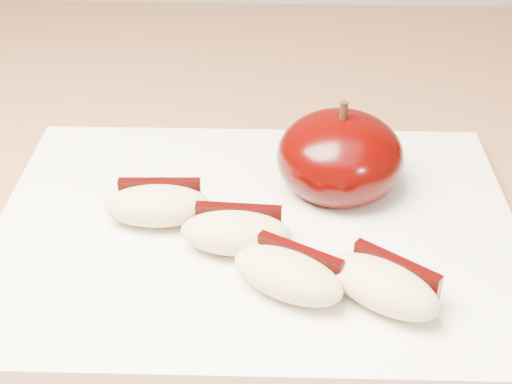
{
  "coord_description": "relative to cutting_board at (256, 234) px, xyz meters",
  "views": [
    {
      "loc": [
        0.06,
        0.07,
        1.18
      ],
      "look_at": [
        0.04,
        0.41,
        0.94
      ],
      "focal_mm": 50.0,
      "sensor_mm": 36.0,
      "label": 1
    }
  ],
  "objects": [
    {
      "name": "apple_half",
      "position": [
        0.05,
        0.05,
        0.03
      ],
      "size": [
        0.1,
        0.1,
        0.07
      ],
      "rotation": [
        0.0,
        0.0,
        0.21
      ],
      "color": "black",
      "rests_on": "cutting_board"
    },
    {
      "name": "apple_wedge_b",
      "position": [
        -0.01,
        -0.02,
        0.02
      ],
      "size": [
        0.07,
        0.04,
        0.02
      ],
      "rotation": [
        0.0,
        0.0,
        -0.06
      ],
      "color": "#CAB580",
      "rests_on": "cutting_board"
    },
    {
      "name": "back_cabinet",
      "position": [
        -0.04,
        0.79,
        -0.44
      ],
      "size": [
        2.4,
        0.62,
        0.94
      ],
      "color": "silver",
      "rests_on": "ground"
    },
    {
      "name": "apple_wedge_d",
      "position": [
        0.07,
        -0.06,
        0.02
      ],
      "size": [
        0.07,
        0.06,
        0.02
      ],
      "rotation": [
        0.0,
        0.0,
        -0.63
      ],
      "color": "#CAB580",
      "rests_on": "cutting_board"
    },
    {
      "name": "apple_wedge_c",
      "position": [
        0.02,
        -0.06,
        0.02
      ],
      "size": [
        0.07,
        0.06,
        0.02
      ],
      "rotation": [
        0.0,
        0.0,
        -0.5
      ],
      "color": "#CAB580",
      "rests_on": "cutting_board"
    },
    {
      "name": "cutting_board",
      "position": [
        0.0,
        0.0,
        0.0
      ],
      "size": [
        0.32,
        0.24,
        0.01
      ],
      "primitive_type": "cube",
      "rotation": [
        0.0,
        0.0,
        0.01
      ],
      "color": "silver",
      "rests_on": "island_counter"
    },
    {
      "name": "apple_wedge_a",
      "position": [
        -0.06,
        0.0,
        0.02
      ],
      "size": [
        0.07,
        0.03,
        0.02
      ],
      "rotation": [
        0.0,
        0.0,
        0.04
      ],
      "color": "#CAB580",
      "rests_on": "cutting_board"
    }
  ]
}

